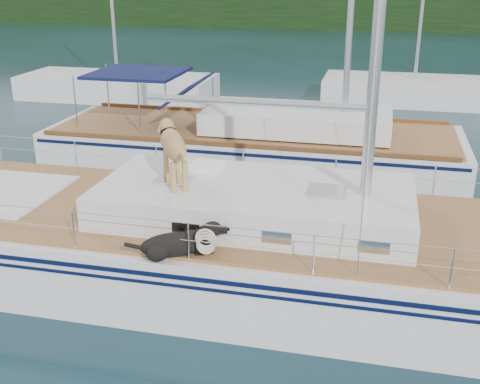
# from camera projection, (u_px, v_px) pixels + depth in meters

# --- Properties ---
(ground) EXTENTS (120.00, 120.00, 0.00)m
(ground) POSITION_uv_depth(u_px,v_px,m) (210.00, 277.00, 10.79)
(ground) COLOR black
(ground) RESTS_ON ground
(shore_bank) EXTENTS (92.00, 1.00, 1.20)m
(shore_bank) POSITION_uv_depth(u_px,v_px,m) (355.00, 21.00, 52.62)
(shore_bank) COLOR #595147
(shore_bank) RESTS_ON ground
(main_sailboat) EXTENTS (12.00, 4.06, 14.01)m
(main_sailboat) POSITION_uv_depth(u_px,v_px,m) (214.00, 243.00, 10.52)
(main_sailboat) COLOR silver
(main_sailboat) RESTS_ON ground
(neighbor_sailboat) EXTENTS (11.00, 3.50, 13.30)m
(neighbor_sailboat) POSITION_uv_depth(u_px,v_px,m) (256.00, 147.00, 16.24)
(neighbor_sailboat) COLOR silver
(neighbor_sailboat) RESTS_ON ground
(bg_boat_west) EXTENTS (8.00, 3.00, 11.65)m
(bg_boat_west) POSITION_uv_depth(u_px,v_px,m) (118.00, 87.00, 25.09)
(bg_boat_west) COLOR silver
(bg_boat_west) RESTS_ON ground
(bg_boat_center) EXTENTS (7.20, 3.00, 11.65)m
(bg_boat_center) POSITION_uv_depth(u_px,v_px,m) (414.00, 91.00, 24.33)
(bg_boat_center) COLOR silver
(bg_boat_center) RESTS_ON ground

